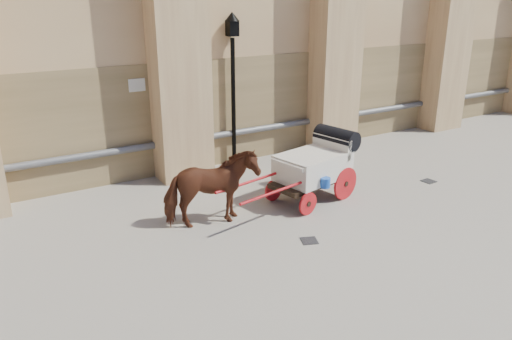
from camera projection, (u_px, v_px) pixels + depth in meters
ground at (290, 217)px, 11.06m from camera, size 90.00×90.00×0.00m
horse at (211, 189)px, 10.41m from camera, size 2.05×1.17×1.64m
carriage at (316, 163)px, 11.80m from camera, size 3.80×1.71×1.61m
street_lamp at (233, 86)px, 13.67m from camera, size 0.39×0.39×4.21m
drain_grate_near at (309, 241)px, 9.98m from camera, size 0.41×0.41×0.01m
drain_grate_far at (429, 181)px, 13.10m from camera, size 0.34×0.34×0.01m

